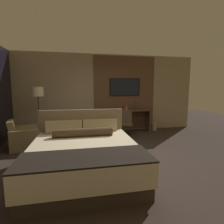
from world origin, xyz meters
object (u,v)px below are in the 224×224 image
Objects in this scene: armchair_by_window at (23,138)px; book at (114,110)px; tv at (125,87)px; floor_lamp at (38,96)px; bed at (84,155)px; desk at (126,117)px; desk_chair at (125,121)px; vase_short at (126,107)px; waste_bin at (154,126)px; vase_tall at (136,104)px.

armchair_by_window is 3.05m from book.
floor_lamp is (-2.89, -0.77, -0.27)m from tv.
desk is at bearing 60.99° from bed.
desk_chair is at bearing -68.57° from book.
desk is 2.08× the size of desk_chair.
vase_short reaches higher than armchair_by_window.
desk_chair is at bearing -156.70° from waste_bin.
tv is at bearing 20.64° from book.
desk_chair is 4.11× the size of vase_short.
vase_short is 0.75× the size of waste_bin.
floor_lamp is 3.71× the size of vase_tall.
bed is 4.01m from waste_bin.
desk is 3.43m from armchair_by_window.
vase_tall is at bearing -86.62° from armchair_by_window.
vase_tall reaches higher than bed.
floor_lamp is 7.73× the size of vase_short.
tv reaches higher than bed.
desk_chair is at bearing -133.28° from vase_tall.
vase_short is (1.65, 2.96, 0.57)m from bed.
desk_chair reaches higher than waste_bin.
tv is at bearing 90.00° from desk.
floor_lamp reaches higher than vase_short.
desk is at bearing -84.46° from armchair_by_window.
desk_chair reaches higher than armchair_by_window.
tv is 0.70× the size of floor_lamp.
tv is at bearing 92.82° from desk_chair.
tv is at bearing 167.53° from waste_bin.
tv is at bearing 62.48° from bed.
floor_lamp is at bearing -163.22° from desk_chair.
bed is 2.31m from armchair_by_window.
desk is 1.10× the size of floor_lamp.
book is (1.19, 2.99, 0.48)m from bed.
vase_short reaches higher than desk_chair.
armchair_by_window is 3.82m from vase_tall.
vase_tall reaches higher than waste_bin.
desk_chair is at bearing -108.89° from desk.
bed is 2.88m from floor_lamp.
bed is at bearing -119.20° from vase_short.
waste_bin is at bearing -2.36° from vase_short.
desk is 1.17m from waste_bin.
bed reaches higher than waste_bin.
armchair_by_window is at bearing -155.75° from tv.
desk_chair is 0.76m from vase_short.
floor_lamp is 3.32m from vase_tall.
tv reaches higher than desk.
book is at bearing 176.96° from vase_short.
bed is 4.85× the size of vase_tall.
vase_tall is (0.36, -0.20, -0.61)m from tv.
vase_short reaches higher than book.
vase_tall is at bearing -29.55° from tv.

